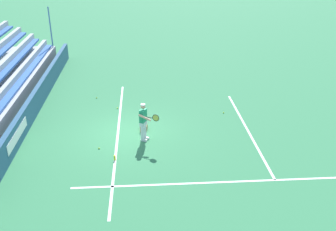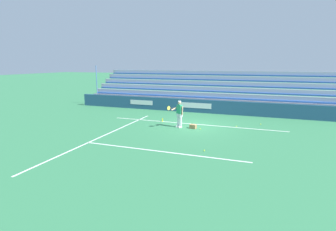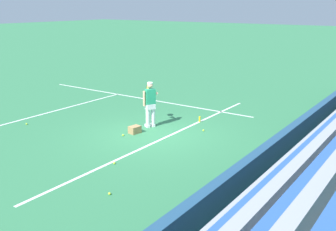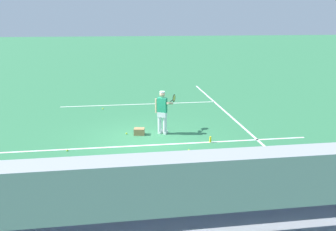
# 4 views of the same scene
# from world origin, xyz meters

# --- Properties ---
(ground_plane) EXTENTS (160.00, 160.00, 0.00)m
(ground_plane) POSITION_xyz_m (0.00, 0.00, 0.00)
(ground_plane) COLOR #337A4C
(court_baseline_white) EXTENTS (12.00, 0.10, 0.01)m
(court_baseline_white) POSITION_xyz_m (0.00, -0.50, 0.00)
(court_baseline_white) COLOR white
(court_baseline_white) RESTS_ON ground
(court_sideline_white) EXTENTS (0.10, 12.00, 0.01)m
(court_sideline_white) POSITION_xyz_m (4.11, 4.00, 0.00)
(court_sideline_white) COLOR white
(court_sideline_white) RESTS_ON ground
(court_service_line_white) EXTENTS (8.22, 0.10, 0.01)m
(court_service_line_white) POSITION_xyz_m (0.00, 5.50, 0.00)
(court_service_line_white) COLOR white
(court_service_line_white) RESTS_ON ground
(back_wall_sponsor_board) EXTENTS (24.18, 0.25, 1.10)m
(back_wall_sponsor_board) POSITION_xyz_m (0.01, -4.75, 0.55)
(back_wall_sponsor_board) COLOR navy
(back_wall_sponsor_board) RESTS_ON ground
(bleacher_stand) EXTENTS (22.97, 4.00, 3.85)m
(bleacher_stand) POSITION_xyz_m (0.00, -7.37, 0.79)
(bleacher_stand) COLOR #9EA3A8
(bleacher_stand) RESTS_ON ground
(tennis_player) EXTENTS (0.89, 0.89, 1.71)m
(tennis_player) POSITION_xyz_m (0.66, 0.70, 0.89)
(tennis_player) COLOR silver
(tennis_player) RESTS_ON ground
(ball_box_cardboard) EXTENTS (0.44, 0.36, 0.26)m
(ball_box_cardboard) POSITION_xyz_m (-0.27, 0.69, 0.13)
(ball_box_cardboard) COLOR #A87F51
(ball_box_cardboard) RESTS_ON ground
(tennis_ball_midcourt) EXTENTS (0.07, 0.07, 0.07)m
(tennis_ball_midcourt) POSITION_xyz_m (-1.89, 4.76, 0.03)
(tennis_ball_midcourt) COLOR #CCE533
(tennis_ball_midcourt) RESTS_ON ground
(tennis_ball_on_baseline) EXTENTS (0.07, 0.07, 0.07)m
(tennis_ball_on_baseline) POSITION_xyz_m (-0.77, 0.81, 0.03)
(tennis_ball_on_baseline) COLOR #CCE533
(tennis_ball_on_baseline) RESTS_ON ground
(tennis_ball_near_player) EXTENTS (0.07, 0.07, 0.07)m
(tennis_ball_near_player) POSITION_xyz_m (-2.82, -0.66, 0.03)
(tennis_ball_near_player) COLOR #CCE533
(tennis_ball_near_player) RESTS_ON ground
(tennis_ball_stray_back) EXTENTS (0.07, 0.07, 0.07)m
(tennis_ball_stray_back) POSITION_xyz_m (1.34, -1.23, 0.03)
(tennis_ball_stray_back) COLOR #CCE533
(tennis_ball_stray_back) RESTS_ON ground
(tennis_ball_far_right) EXTENTS (0.07, 0.07, 0.07)m
(tennis_ball_far_right) POSITION_xyz_m (-4.31, -1.87, 0.03)
(tennis_ball_far_right) COLOR #CCE533
(tennis_ball_far_right) RESTS_ON ground
(water_bottle) EXTENTS (0.07, 0.07, 0.22)m
(water_bottle) POSITION_xyz_m (2.29, -0.51, 0.11)
(water_bottle) COLOR yellow
(water_bottle) RESTS_ON ground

